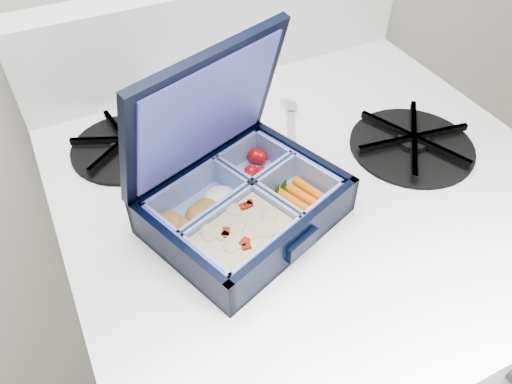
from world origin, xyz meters
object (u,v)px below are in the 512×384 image
fork (292,140)px  burner_grate (413,141)px  bento_box (245,206)px  stove (289,348)px

fork → burner_grate: bearing=-3.0°
burner_grate → fork: 0.17m
bento_box → burner_grate: size_ratio=1.23×
bento_box → burner_grate: (0.27, 0.02, -0.01)m
stove → burner_grate: 0.51m
stove → bento_box: bearing=-158.8°
bento_box → fork: size_ratio=1.25×
burner_grate → fork: size_ratio=1.02×
burner_grate → bento_box: bearing=-175.2°
stove → fork: bearing=77.4°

